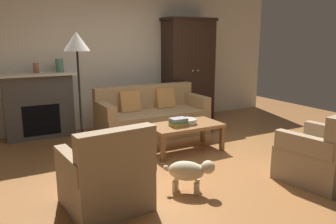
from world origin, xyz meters
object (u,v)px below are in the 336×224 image
Objects in this scene: mantel_vase_jade at (59,66)px; dog at (189,171)px; fruit_bowl at (187,121)px; mantel_vase_terracotta at (36,68)px; fireplace at (39,105)px; armchair_near_right at (322,156)px; book_stack at (178,122)px; armchair_near_left at (107,178)px; couch at (152,117)px; coffee_table at (185,128)px; armoire at (188,70)px; floor_lamp at (77,49)px.

mantel_vase_jade is 3.27m from dog.
fruit_bowl is 2.69m from mantel_vase_terracotta.
fireplace is 4.45m from armchair_near_right.
book_stack is 1.82m from armchair_near_left.
couch reaches higher than coffee_table.
armoire is 2.26m from book_stack.
couch is 7.54× the size of book_stack.
mantel_vase_terracotta is at bearing 108.25° from floor_lamp.
mantel_vase_jade is at bearing 178.66° from armoire.
dog is at bearing -75.85° from mantel_vase_jade.
fireplace is 1.64m from floor_lamp.
fireplace is 1.43× the size of armchair_near_left.
floor_lamp reaches higher than book_stack.
book_stack is 1.14× the size of mantel_vase_jade.
floor_lamp reaches higher than armchair_near_left.
mantel_vase_jade is at bearing -2.70° from fireplace.
armchair_near_left is (-1.63, -1.14, -0.14)m from fruit_bowl.
book_stack is 0.14× the size of floor_lamp.
dog is at bearing -105.48° from couch.
armoire reaches higher than book_stack.
armchair_near_right is at bearing -59.35° from book_stack.
armchair_near_left is (-1.45, -1.08, -0.16)m from book_stack.
mantel_vase_jade is at bearing 87.10° from armchair_near_left.
armchair_near_left is 0.99× the size of armchair_near_right.
fireplace is 5.63× the size of mantel_vase_jade.
coffee_table is (1.83, -1.81, -0.20)m from fireplace.
floor_lamp is (0.41, -1.25, 0.97)m from fireplace.
mantel_vase_terracotta is (-1.68, 1.84, 0.72)m from book_stack.
armchair_near_right reaches higher than coffee_table.
couch is 1.89m from floor_lamp.
armchair_near_right reaches higher than couch.
mantel_vase_terracotta is (-2.95, 0.06, 0.15)m from armoire.
couch is 1.05m from fruit_bowl.
coffee_table is 1.25× the size of armchair_near_left.
dog is (0.76, -3.02, -0.99)m from mantel_vase_jade.
floor_lamp is (0.17, 1.69, 1.22)m from armchair_near_left.
armoire reaches higher than couch.
fireplace is 0.64m from mantel_vase_terracotta.
floor_lamp reaches higher than coffee_table.
dog is (-0.69, -1.23, -0.12)m from coffee_table.
couch is 2.35m from dog.
couch is at bearing 19.41° from floor_lamp.
mantel_vase_terracotta reaches higher than book_stack.
fireplace reaches higher than armchair_near_right.
mantel_vase_jade reaches higher than mantel_vase_terracotta.
mantel_vase_jade reaches higher than coffee_table.
armchair_near_left and armchair_near_right have the same top height.
dog is at bearing -119.27° from coffee_table.
armoire is at bearing 57.87° from fruit_bowl.
fireplace is at bearing 127.13° from armchair_near_right.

